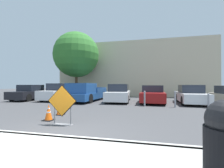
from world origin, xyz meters
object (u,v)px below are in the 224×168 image
Objects in this scene: road_closed_sign at (62,104)px; pickup_truck at (86,93)px; parked_car_fourth at (153,94)px; traffic_cone_second at (60,109)px; bollard_nearest at (145,98)px; traffic_cone_nearest at (49,112)px; parked_car_third at (119,94)px; parked_car_second at (59,93)px; bollard_second at (175,99)px; parked_car_nearest at (30,93)px; parked_car_fifth at (191,95)px; bollard_third at (208,100)px.

pickup_truck reaches higher than road_closed_sign.
road_closed_sign is at bearing 68.85° from parked_car_fourth.
bollard_nearest is (4.07, 3.79, 0.25)m from traffic_cone_second.
traffic_cone_nearest is 0.14× the size of parked_car_fourth.
bollard_nearest is at bearing 127.38° from parked_car_third.
parked_car_second is (-5.11, 7.97, -0.05)m from road_closed_sign.
traffic_cone_second is at bearing 124.36° from road_closed_sign.
parked_car_fourth reaches higher than traffic_cone_nearest.
bollard_second is (7.10, -2.26, -0.16)m from pickup_truck.
parked_car_third is at bearing 130.94° from bollard_nearest.
parked_car_nearest reaches higher than traffic_cone_second.
traffic_cone_nearest is at bearing 47.90° from parked_car_fifth.
bollard_nearest is at bearing 78.86° from parked_car_fourth.
parked_car_third is 1.02× the size of parked_car_fifth.
parked_car_fifth is at bearing -176.03° from pickup_truck.
parked_car_third is at bearing -170.66° from pickup_truck.
parked_car_second is 8.43m from bollard_nearest.
parked_car_third is (2.91, 0.34, -0.03)m from pickup_truck.
parked_car_nearest is (-7.06, 7.04, 0.35)m from traffic_cone_nearest.
road_closed_sign is at bearing 134.62° from parked_car_nearest.
bollard_third is (9.05, -2.26, -0.22)m from pickup_truck.
parked_car_fourth reaches higher than bollard_second.
parked_car_nearest reaches higher than traffic_cone_nearest.
traffic_cone_second is 7.92m from parked_car_fourth.
pickup_truck reaches higher than traffic_cone_second.
bollard_third is at bearing 32.36° from traffic_cone_nearest.
parked_car_fourth is at bearing -179.73° from parked_car_nearest.
parked_car_second is 0.95× the size of parked_car_fifth.
pickup_truck reaches higher than parked_car_fifth.
bollard_third is (7.75, 4.91, 0.18)m from traffic_cone_nearest.
parked_car_fifth is at bearing 44.86° from traffic_cone_nearest.
parked_car_second is at bearing 168.05° from bollard_third.
bollard_second is at bearing 0.00° from bollard_nearest.
pickup_truck reaches higher than bollard_nearest.
road_closed_sign is 10.21m from parked_car_fifth.
bollard_nearest is at bearing 37.81° from parked_car_fifth.
parked_car_fifth reaches higher than bollard_nearest.
parked_car_third is at bearing 157.06° from bollard_third.
parked_car_nearest is 0.86× the size of parked_car_fourth.
bollard_third reaches higher than traffic_cone_nearest.
parked_car_nearest reaches higher than parked_car_fourth.
parked_car_nearest is at bearing -0.41° from parked_car_third.
bollard_nearest is (-3.54, -2.45, -0.11)m from parked_car_fifth.
traffic_cone_nearest is 7.62m from bollard_second.
traffic_cone_second is 9.07m from parked_car_nearest.
parked_car_second is 4.45× the size of bollard_third.
parked_car_fifth is (7.60, 6.24, 0.37)m from traffic_cone_second.
parked_car_second reaches higher than road_closed_sign.
pickup_truck is 5.23× the size of bollard_second.
parked_car_second is (2.89, 0.40, 0.05)m from parked_car_nearest.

